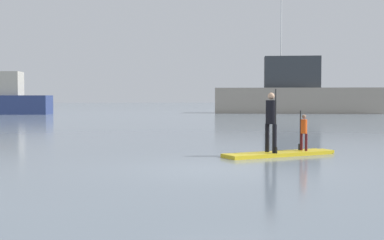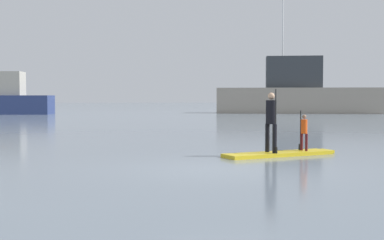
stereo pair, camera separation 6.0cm
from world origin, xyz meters
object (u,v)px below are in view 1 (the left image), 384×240
paddleboard_near (280,154)px  paddler_adult (271,118)px  paddler_child_solo (304,130)px  fishing_boat_white_large (296,94)px

paddleboard_near → paddler_adult: (-0.31, -0.09, 1.00)m
paddleboard_near → paddler_adult: 1.05m
paddler_adult → paddler_child_solo: 1.20m
paddler_adult → fishing_boat_white_large: (14.64, 34.70, 0.76)m
paddleboard_near → paddler_adult: bearing=-163.0°
paddleboard_near → paddler_child_solo: paddler_child_solo is taller
paddleboard_near → paddler_child_solo: bearing=16.8°
paddler_child_solo → fishing_boat_white_large: 36.96m
paddler_adult → fishing_boat_white_large: size_ratio=0.11×
paddler_adult → fishing_boat_white_large: fishing_boat_white_large is taller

